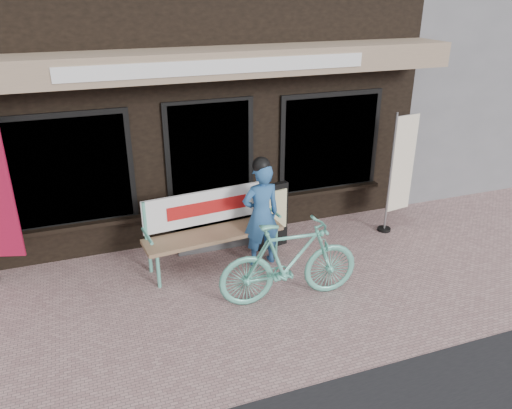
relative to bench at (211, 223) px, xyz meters
name	(u,v)px	position (x,y,z in m)	size (l,w,h in m)	color
ground	(255,305)	(0.22, -1.22, -0.62)	(70.00, 70.00, 0.00)	tan
storefront	(165,26)	(0.22, 3.74, 2.37)	(7.00, 6.77, 6.00)	black
neighbor_right_near	(499,24)	(8.72, 4.28, 2.18)	(10.00, 7.00, 5.60)	slate
bench	(211,223)	(0.00, 0.00, 0.00)	(2.00, 0.69, 1.06)	#61BEA6
person	(261,213)	(0.66, -0.25, 0.16)	(0.57, 0.39, 1.60)	#2C5D97
bicycle	(289,261)	(0.68, -1.23, -0.08)	(0.51, 1.80, 1.08)	#61BEA6
nobori_cream	(400,170)	(3.11, 0.05, 0.39)	(0.58, 0.25, 1.96)	gray
menu_stand	(272,216)	(0.98, 0.14, -0.10)	(0.52, 0.20, 1.02)	black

